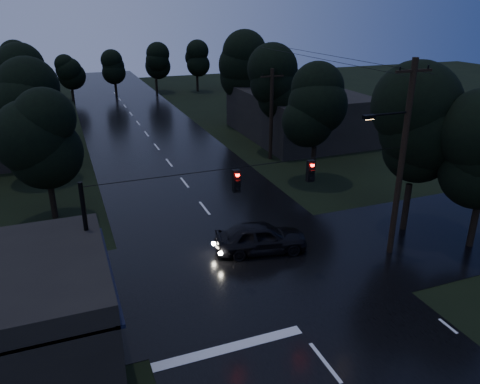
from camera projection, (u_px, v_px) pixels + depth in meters
main_road at (169, 163)px, 38.78m from camera, size 12.00×120.00×0.02m
cross_street at (252, 269)px, 23.20m from camera, size 60.00×9.00×0.02m
building_far_right at (298, 114)px, 46.11m from camera, size 10.00×14.00×4.40m
utility_pole_main at (401, 158)px, 22.85m from camera, size 3.50×0.30×10.00m
utility_pole_far at (271, 114)px, 38.38m from camera, size 2.00×0.30×7.50m
anchor_pole_left at (89, 252)px, 18.71m from camera, size 0.18×0.18×6.00m
span_signals at (274, 175)px, 20.56m from camera, size 15.00×0.37×1.12m
tree_corner_near at (417, 129)px, 25.18m from camera, size 4.48×4.48×9.44m
tree_left_a at (42, 135)px, 26.89m from camera, size 3.92×3.92×8.26m
tree_left_b at (33, 104)px, 33.47m from camera, size 4.20×4.20×8.85m
tree_left_c at (28, 79)px, 41.79m from camera, size 4.48×4.48×9.44m
tree_right_a at (317, 106)px, 32.77m from camera, size 4.20×4.20×8.85m
tree_right_b at (276, 83)px, 39.76m from camera, size 4.48×4.48×9.44m
tree_right_c at (240, 65)px, 48.48m from camera, size 4.76×4.76×10.03m
car at (261, 237)px, 24.60m from camera, size 5.12×2.83×1.65m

